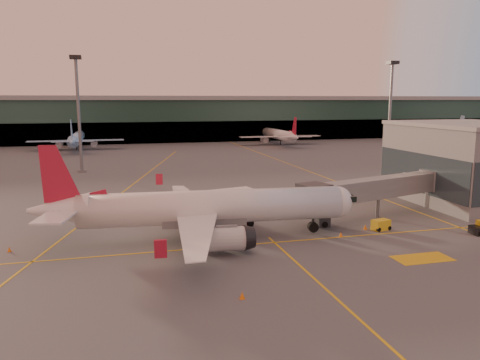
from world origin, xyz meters
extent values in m
plane|color=#4C4F54|center=(0.00, 0.00, 0.00)|extent=(600.00, 600.00, 0.00)
cube|color=gold|center=(0.00, 5.00, 0.01)|extent=(80.00, 0.25, 0.01)
cube|color=gold|center=(-10.00, 45.00, 0.01)|extent=(31.30, 115.98, 0.01)
cube|color=gold|center=(30.00, 70.00, 0.01)|extent=(0.25, 160.00, 0.01)
cube|color=gold|center=(5.00, -8.00, 0.01)|extent=(0.25, 30.00, 0.01)
cube|color=gold|center=(18.00, -4.00, 0.01)|extent=(6.00, 3.00, 0.01)
cube|color=#19382D|center=(0.00, 142.00, 8.00)|extent=(400.00, 18.00, 16.00)
cube|color=gray|center=(0.00, 142.00, 16.80)|extent=(400.00, 20.00, 1.60)
cube|color=black|center=(0.00, 133.50, 4.00)|extent=(400.00, 1.00, 8.00)
cube|color=slate|center=(42.00, 18.00, 6.00)|extent=(18.00, 22.00, 12.00)
cube|color=#2D3D47|center=(33.05, 18.00, 5.00)|extent=(0.30, 21.60, 6.00)
cube|color=gray|center=(42.00, 18.00, 12.30)|extent=(18.40, 22.40, 0.60)
cylinder|color=slate|center=(-20.00, 66.00, 12.50)|extent=(0.70, 0.70, 25.00)
cube|color=black|center=(-20.00, 66.00, 25.20)|extent=(2.40, 2.40, 0.80)
cube|color=slate|center=(-20.00, 66.00, 0.25)|extent=(1.60, 1.60, 0.50)
cylinder|color=slate|center=(55.00, 62.00, 12.50)|extent=(0.70, 0.70, 25.00)
cube|color=black|center=(55.00, 62.00, 25.20)|extent=(2.40, 2.40, 0.80)
cube|color=slate|center=(55.00, 62.00, 0.25)|extent=(1.60, 1.60, 0.50)
cylinder|color=white|center=(-1.47, 8.13, 3.88)|extent=(30.46, 6.37, 3.88)
sphere|color=white|center=(13.60, 6.88, 3.88)|extent=(3.80, 3.80, 3.80)
cube|color=black|center=(14.70, 6.78, 4.37)|extent=(1.95, 2.66, 0.68)
cone|color=white|center=(-18.38, 9.53, 4.17)|extent=(6.92, 4.23, 3.69)
cube|color=white|center=(-18.29, 6.19, 4.27)|extent=(4.44, 6.81, 0.19)
cylinder|color=silver|center=(-1.23, 2.19, 1.75)|extent=(4.25, 2.85, 2.52)
cylinder|color=black|center=(-3.89, 5.80, 0.87)|extent=(1.85, 1.50, 1.75)
cylinder|color=black|center=(-3.89, 5.80, 1.41)|extent=(0.35, 0.35, 1.07)
cube|color=white|center=(-17.74, 12.81, 4.27)|extent=(3.49, 6.44, 0.19)
cylinder|color=silver|center=(-0.25, 13.95, 1.75)|extent=(4.25, 2.85, 2.52)
cylinder|color=black|center=(-3.47, 10.83, 0.87)|extent=(1.85, 1.50, 1.75)
cylinder|color=black|center=(-3.47, 10.83, 1.41)|extent=(0.35, 0.35, 1.07)
cube|color=slate|center=(-2.58, 8.22, 2.62)|extent=(9.81, 3.89, 1.55)
cylinder|color=black|center=(10.66, 7.12, 0.87)|extent=(1.28, 0.88, 1.22)
cube|color=slate|center=(22.63, 12.51, 4.18)|extent=(23.51, 9.47, 2.70)
cube|color=#2D3035|center=(11.76, 9.62, 4.18)|extent=(4.25, 4.25, 3.00)
cube|color=#2D3035|center=(13.26, 10.52, 1.20)|extent=(1.60, 2.40, 2.40)
cylinder|color=black|center=(13.26, 9.42, 0.40)|extent=(0.80, 0.40, 0.80)
cylinder|color=black|center=(13.26, 11.62, 0.40)|extent=(0.80, 0.40, 0.80)
cylinder|color=slate|center=(22.63, 12.51, 1.44)|extent=(0.50, 0.50, 2.88)
cylinder|color=slate|center=(34.00, 16.00, 4.18)|extent=(4.40, 4.40, 3.00)
cylinder|color=slate|center=(34.00, 16.00, 1.44)|extent=(2.40, 2.40, 2.88)
cube|color=#A81818|center=(1.97, 12.91, 0.80)|extent=(3.92, 3.29, 1.60)
cube|color=silver|center=(1.66, 12.83, 3.31)|extent=(6.64, 4.04, 2.99)
cylinder|color=black|center=(0.40, 11.21, 0.48)|extent=(1.02, 0.59, 0.96)
cylinder|color=black|center=(4.14, 12.11, 0.48)|extent=(1.02, 0.59, 0.96)
cube|color=gold|center=(19.60, 6.61, 0.66)|extent=(2.43, 1.78, 1.31)
cylinder|color=black|center=(18.88, 5.87, 0.27)|extent=(0.60, 0.39, 0.55)
cylinder|color=black|center=(20.58, 6.28, 0.27)|extent=(0.60, 0.39, 0.55)
cylinder|color=black|center=(29.64, 1.15, 0.33)|extent=(0.66, 0.30, 0.66)
cone|color=orange|center=(17.85, 7.33, 0.30)|extent=(0.47, 0.47, 0.60)
cube|color=orange|center=(17.85, 7.33, 0.02)|extent=(0.41, 0.41, 0.03)
cone|color=orange|center=(-23.62, 9.09, 0.26)|extent=(0.41, 0.41, 0.53)
cube|color=orange|center=(-23.62, 9.09, 0.01)|extent=(0.36, 0.36, 0.03)
cone|color=orange|center=(-2.49, -8.88, 0.29)|extent=(0.46, 0.46, 0.58)
cube|color=orange|center=(-2.49, -8.88, 0.02)|extent=(0.40, 0.40, 0.03)
cone|color=orange|center=(13.44, 5.22, 0.28)|extent=(0.44, 0.44, 0.56)
cube|color=orange|center=(13.44, 5.22, 0.01)|extent=(0.38, 0.38, 0.03)
camera|label=1|loc=(-11.78, -43.78, 16.10)|focal=35.00mm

